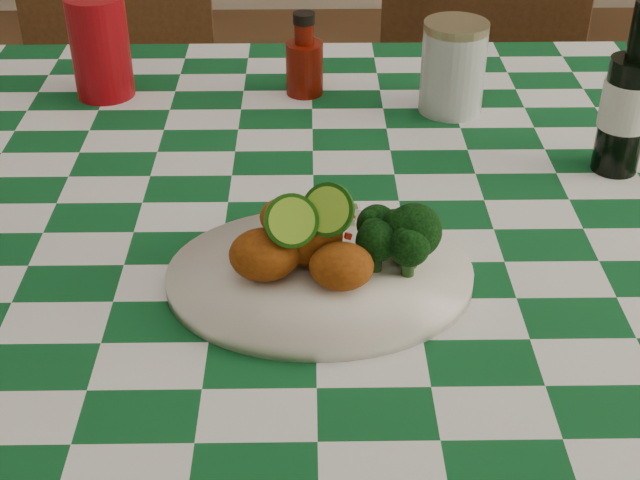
{
  "coord_description": "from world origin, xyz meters",
  "views": [
    {
      "loc": [
        -0.01,
        -0.92,
        1.33
      ],
      "look_at": [
        0.01,
        -0.17,
        0.84
      ],
      "focal_mm": 50.0,
      "sensor_mm": 36.0,
      "label": 1
    }
  ],
  "objects_px": {
    "plate": "(320,277)",
    "wooden_chair_right": "(452,161)",
    "mason_jar": "(453,67)",
    "ketchup_bottle": "(304,54)",
    "beer_bottle": "(629,90)",
    "wooden_chair_left": "(120,155)",
    "fried_chicken_pile": "(314,235)",
    "red_tumbler": "(100,47)",
    "dining_table": "(315,435)"
  },
  "relations": [
    {
      "from": "plate",
      "to": "ketchup_bottle",
      "type": "bearing_deg",
      "value": 91.87
    },
    {
      "from": "plate",
      "to": "beer_bottle",
      "type": "distance_m",
      "value": 0.46
    },
    {
      "from": "dining_table",
      "to": "ketchup_bottle",
      "type": "relative_size",
      "value": 13.54
    },
    {
      "from": "dining_table",
      "to": "plate",
      "type": "height_order",
      "value": "plate"
    },
    {
      "from": "ketchup_bottle",
      "to": "fried_chicken_pile",
      "type": "bearing_deg",
      "value": -88.87
    },
    {
      "from": "mason_jar",
      "to": "plate",
      "type": "bearing_deg",
      "value": -114.52
    },
    {
      "from": "mason_jar",
      "to": "fried_chicken_pile",
      "type": "bearing_deg",
      "value": -115.22
    },
    {
      "from": "dining_table",
      "to": "ketchup_bottle",
      "type": "bearing_deg",
      "value": 91.92
    },
    {
      "from": "ketchup_bottle",
      "to": "beer_bottle",
      "type": "height_order",
      "value": "beer_bottle"
    },
    {
      "from": "wooden_chair_left",
      "to": "mason_jar",
      "type": "bearing_deg",
      "value": -42.91
    },
    {
      "from": "plate",
      "to": "mason_jar",
      "type": "height_order",
      "value": "mason_jar"
    },
    {
      "from": "beer_bottle",
      "to": "wooden_chair_left",
      "type": "relative_size",
      "value": 0.24
    },
    {
      "from": "mason_jar",
      "to": "beer_bottle",
      "type": "distance_m",
      "value": 0.26
    },
    {
      "from": "red_tumbler",
      "to": "mason_jar",
      "type": "height_order",
      "value": "red_tumbler"
    },
    {
      "from": "fried_chicken_pile",
      "to": "wooden_chair_left",
      "type": "xyz_separation_m",
      "value": [
        -0.41,
        0.94,
        -0.4
      ]
    },
    {
      "from": "red_tumbler",
      "to": "wooden_chair_right",
      "type": "distance_m",
      "value": 0.8
    },
    {
      "from": "plate",
      "to": "red_tumbler",
      "type": "xyz_separation_m",
      "value": [
        -0.31,
        0.48,
        0.07
      ]
    },
    {
      "from": "ketchup_bottle",
      "to": "beer_bottle",
      "type": "distance_m",
      "value": 0.46
    },
    {
      "from": "ketchup_bottle",
      "to": "wooden_chair_left",
      "type": "relative_size",
      "value": 0.14
    },
    {
      "from": "red_tumbler",
      "to": "ketchup_bottle",
      "type": "xyz_separation_m",
      "value": [
        0.29,
        0.0,
        -0.01
      ]
    },
    {
      "from": "red_tumbler",
      "to": "fried_chicken_pile",
      "type": "bearing_deg",
      "value": -57.74
    },
    {
      "from": "wooden_chair_right",
      "to": "fried_chicken_pile",
      "type": "bearing_deg",
      "value": -87.68
    },
    {
      "from": "ketchup_bottle",
      "to": "red_tumbler",
      "type": "bearing_deg",
      "value": -179.74
    },
    {
      "from": "fried_chicken_pile",
      "to": "red_tumbler",
      "type": "distance_m",
      "value": 0.57
    },
    {
      "from": "wooden_chair_left",
      "to": "wooden_chair_right",
      "type": "distance_m",
      "value": 0.7
    },
    {
      "from": "plate",
      "to": "wooden_chair_right",
      "type": "height_order",
      "value": "wooden_chair_right"
    },
    {
      "from": "fried_chicken_pile",
      "to": "wooden_chair_left",
      "type": "bearing_deg",
      "value": 113.45
    },
    {
      "from": "ketchup_bottle",
      "to": "wooden_chair_right",
      "type": "xyz_separation_m",
      "value": [
        0.3,
        0.37,
        -0.38
      ]
    },
    {
      "from": "ketchup_bottle",
      "to": "wooden_chair_left",
      "type": "xyz_separation_m",
      "value": [
        -0.4,
        0.45,
        -0.4
      ]
    },
    {
      "from": "ketchup_bottle",
      "to": "dining_table",
      "type": "bearing_deg",
      "value": -88.08
    },
    {
      "from": "dining_table",
      "to": "mason_jar",
      "type": "height_order",
      "value": "mason_jar"
    },
    {
      "from": "dining_table",
      "to": "wooden_chair_right",
      "type": "xyz_separation_m",
      "value": [
        0.29,
        0.69,
        0.07
      ]
    },
    {
      "from": "fried_chicken_pile",
      "to": "beer_bottle",
      "type": "bearing_deg",
      "value": 32.38
    },
    {
      "from": "beer_bottle",
      "to": "wooden_chair_right",
      "type": "height_order",
      "value": "beer_bottle"
    },
    {
      "from": "dining_table",
      "to": "beer_bottle",
      "type": "xyz_separation_m",
      "value": [
        0.38,
        0.08,
        0.5
      ]
    },
    {
      "from": "mason_jar",
      "to": "wooden_chair_right",
      "type": "distance_m",
      "value": 0.59
    },
    {
      "from": "red_tumbler",
      "to": "wooden_chair_left",
      "type": "height_order",
      "value": "red_tumbler"
    },
    {
      "from": "ketchup_bottle",
      "to": "mason_jar",
      "type": "bearing_deg",
      "value": -16.55
    },
    {
      "from": "plate",
      "to": "wooden_chair_left",
      "type": "xyz_separation_m",
      "value": [
        -0.41,
        0.94,
        -0.35
      ]
    },
    {
      "from": "ketchup_bottle",
      "to": "wooden_chair_left",
      "type": "bearing_deg",
      "value": 131.27
    },
    {
      "from": "mason_jar",
      "to": "wooden_chair_right",
      "type": "relative_size",
      "value": 0.14
    },
    {
      "from": "red_tumbler",
      "to": "wooden_chair_left",
      "type": "bearing_deg",
      "value": 102.59
    },
    {
      "from": "mason_jar",
      "to": "wooden_chair_left",
      "type": "distance_m",
      "value": 0.89
    },
    {
      "from": "mason_jar",
      "to": "beer_bottle",
      "type": "relative_size",
      "value": 0.6
    },
    {
      "from": "plate",
      "to": "fried_chicken_pile",
      "type": "height_order",
      "value": "fried_chicken_pile"
    },
    {
      "from": "dining_table",
      "to": "wooden_chair_right",
      "type": "distance_m",
      "value": 0.75
    },
    {
      "from": "dining_table",
      "to": "wooden_chair_right",
      "type": "relative_size",
      "value": 1.78
    },
    {
      "from": "wooden_chair_left",
      "to": "wooden_chair_right",
      "type": "relative_size",
      "value": 0.95
    },
    {
      "from": "beer_bottle",
      "to": "plate",
      "type": "bearing_deg",
      "value": -147.19
    },
    {
      "from": "wooden_chair_right",
      "to": "mason_jar",
      "type": "bearing_deg",
      "value": -80.81
    }
  ]
}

